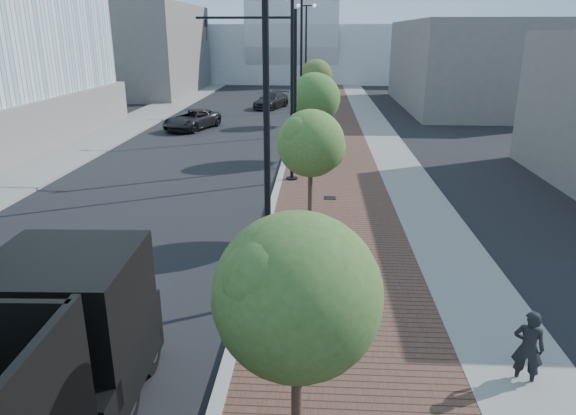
{
  "coord_description": "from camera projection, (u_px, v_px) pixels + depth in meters",
  "views": [
    {
      "loc": [
        1.86,
        -2.56,
        6.88
      ],
      "look_at": [
        1.0,
        12.0,
        2.0
      ],
      "focal_mm": 32.64,
      "sensor_mm": 36.0,
      "label": 1
    }
  ],
  "objects": [
    {
      "name": "sidewalk",
      "position": [
        339.0,
        121.0,
        42.36
      ],
      "size": [
        7.0,
        140.0,
        0.12
      ],
      "primitive_type": "cube",
      "color": "#4C2D23",
      "rests_on": "ground"
    },
    {
      "name": "concrete_strip",
      "position": [
        373.0,
        122.0,
        42.21
      ],
      "size": [
        2.4,
        140.0,
        0.13
      ],
      "primitive_type": "cube",
      "color": "slate",
      "rests_on": "ground"
    },
    {
      "name": "curb",
      "position": [
        296.0,
        121.0,
        42.55
      ],
      "size": [
        0.3,
        140.0,
        0.14
      ],
      "primitive_type": "cube",
      "color": "gray",
      "rests_on": "ground"
    },
    {
      "name": "west_sidewalk",
      "position": [
        139.0,
        120.0,
        43.28
      ],
      "size": [
        4.0,
        140.0,
        0.12
      ],
      "primitive_type": "cube",
      "color": "slate",
      "rests_on": "ground"
    },
    {
      "name": "white_sedan",
      "position": [
        56.0,
        306.0,
        12.55
      ],
      "size": [
        2.52,
        4.16,
        1.29
      ],
      "primitive_type": "imported",
      "rotation": [
        0.0,
        0.0,
        0.31
      ],
      "color": "white",
      "rests_on": "ground"
    },
    {
      "name": "dark_car_mid",
      "position": [
        192.0,
        120.0,
        39.01
      ],
      "size": [
        4.01,
        5.75,
        1.46
      ],
      "primitive_type": "imported",
      "rotation": [
        0.0,
        0.0,
        -0.34
      ],
      "color": "black",
      "rests_on": "ground"
    },
    {
      "name": "dark_car_far",
      "position": [
        271.0,
        100.0,
        50.04
      ],
      "size": [
        3.54,
        5.47,
        1.47
      ],
      "primitive_type": "imported",
      "rotation": [
        0.0,
        0.0,
        -0.31
      ],
      "color": "black",
      "rests_on": "ground"
    },
    {
      "name": "pedestrian",
      "position": [
        528.0,
        348.0,
        10.55
      ],
      "size": [
        0.72,
        0.61,
        1.68
      ],
      "primitive_type": "imported",
      "rotation": [
        0.0,
        0.0,
        2.73
      ],
      "color": "black",
      "rests_on": "ground"
    },
    {
      "name": "streetlight_1",
      "position": [
        262.0,
        142.0,
        12.77
      ],
      "size": [
        1.44,
        0.56,
        9.21
      ],
      "color": "black",
      "rests_on": "ground"
    },
    {
      "name": "streetlight_2",
      "position": [
        292.0,
        80.0,
        23.97
      ],
      "size": [
        1.72,
        0.56,
        9.28
      ],
      "color": "black",
      "rests_on": "ground"
    },
    {
      "name": "streetlight_3",
      "position": [
        299.0,
        72.0,
        35.49
      ],
      "size": [
        1.44,
        0.56,
        9.21
      ],
      "color": "black",
      "rests_on": "ground"
    },
    {
      "name": "streetlight_4",
      "position": [
        306.0,
        57.0,
        46.7
      ],
      "size": [
        1.72,
        0.56,
        9.28
      ],
      "color": "black",
      "rests_on": "ground"
    },
    {
      "name": "traffic_mast",
      "position": [
        278.0,
        72.0,
        26.81
      ],
      "size": [
        5.09,
        0.2,
        8.0
      ],
      "color": "black",
      "rests_on": "ground"
    },
    {
      "name": "tree_0",
      "position": [
        301.0,
        296.0,
        7.36
      ],
      "size": [
        2.45,
        2.41,
        4.58
      ],
      "color": "#382619",
      "rests_on": "ground"
    },
    {
      "name": "tree_1",
      "position": [
        312.0,
        144.0,
        17.79
      ],
      "size": [
        2.36,
        2.31,
        4.47
      ],
      "color": "#382619",
      "rests_on": "ground"
    },
    {
      "name": "tree_2",
      "position": [
        315.0,
        99.0,
        29.12
      ],
      "size": [
        2.86,
        2.86,
        4.83
      ],
      "color": "#382619",
      "rests_on": "ground"
    },
    {
      "name": "tree_3",
      "position": [
        317.0,
        75.0,
        40.37
      ],
      "size": [
        2.48,
        2.44,
        4.99
      ],
      "color": "#382619",
      "rests_on": "ground"
    },
    {
      "name": "convention_center",
      "position": [
        296.0,
        39.0,
        83.39
      ],
      "size": [
        50.0,
        30.0,
        50.0
      ],
      "color": "#ACB3B7",
      "rests_on": "ground"
    },
    {
      "name": "commercial_block_nw",
      "position": [
        133.0,
        50.0,
        61.04
      ],
      "size": [
        14.0,
        20.0,
        10.0
      ],
      "primitive_type": "cube",
      "color": "#615B57",
      "rests_on": "ground"
    },
    {
      "name": "commercial_block_ne",
      "position": [
        468.0,
        65.0,
        49.89
      ],
      "size": [
        12.0,
        22.0,
        8.0
      ],
      "primitive_type": "cube",
      "color": "#635D59",
      "rests_on": "ground"
    },
    {
      "name": "utility_cover_1",
      "position": [
        338.0,
        340.0,
        12.11
      ],
      "size": [
        0.5,
        0.5,
        0.02
      ],
      "primitive_type": "cube",
      "color": "black",
      "rests_on": "sidewalk"
    },
    {
      "name": "utility_cover_2",
      "position": [
        330.0,
        198.0,
        22.52
      ],
      "size": [
        0.5,
        0.5,
        0.02
      ],
      "primitive_type": "cube",
      "color": "black",
      "rests_on": "sidewalk"
    }
  ]
}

